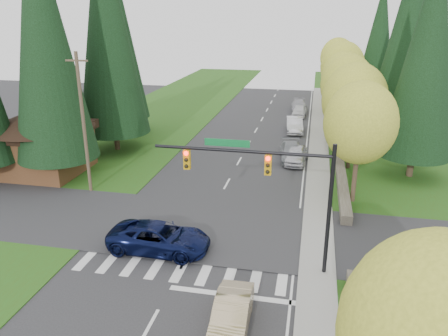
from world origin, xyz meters
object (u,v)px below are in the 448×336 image
(parked_car_a, at_px, (296,155))
(parked_car_e, at_px, (299,106))
(parked_car_d, at_px, (299,111))
(parked_car_c, at_px, (294,125))
(sedan_champagne, at_px, (231,315))
(parked_car_b, at_px, (292,152))
(suv_navy, at_px, (159,238))

(parked_car_a, bearing_deg, parked_car_e, 96.20)
(parked_car_d, bearing_deg, parked_car_e, 96.05)
(parked_car_a, height_order, parked_car_c, parked_car_c)
(parked_car_a, relative_size, parked_car_e, 0.88)
(sedan_champagne, bearing_deg, parked_car_a, 84.19)
(sedan_champagne, relative_size, parked_car_b, 0.85)
(parked_car_b, distance_m, parked_car_d, 17.49)
(suv_navy, relative_size, parked_car_a, 1.31)
(parked_car_a, distance_m, parked_car_d, 18.38)
(sedan_champagne, height_order, parked_car_d, parked_car_d)
(parked_car_c, relative_size, parked_car_e, 0.99)
(suv_navy, distance_m, parked_car_a, 17.81)
(parked_car_c, distance_m, parked_car_e, 11.01)
(sedan_champagne, distance_m, parked_car_a, 22.05)
(parked_car_c, bearing_deg, parked_car_d, 83.04)
(sedan_champagne, relative_size, parked_car_e, 0.85)
(parked_car_b, height_order, parked_car_c, parked_car_c)
(parked_car_c, bearing_deg, parked_car_b, -93.65)
(suv_navy, bearing_deg, sedan_champagne, -136.10)
(parked_car_d, height_order, parked_car_e, parked_car_e)
(suv_navy, xyz_separation_m, parked_car_e, (5.85, 38.15, -0.07))
(parked_car_c, height_order, parked_car_e, parked_car_c)
(sedan_champagne, distance_m, parked_car_d, 40.37)
(parked_car_d, bearing_deg, parked_car_b, -87.31)
(parked_car_c, xyz_separation_m, parked_car_d, (0.21, 7.77, -0.10))
(sedan_champagne, relative_size, parked_car_d, 1.01)
(suv_navy, height_order, parked_car_c, parked_car_c)
(sedan_champagne, bearing_deg, parked_car_d, 86.78)
(sedan_champagne, bearing_deg, parked_car_e, 87.16)
(parked_car_a, xyz_separation_m, parked_car_d, (-0.54, 18.37, -0.03))
(parked_car_b, height_order, parked_car_e, parked_car_b)
(parked_car_a, relative_size, parked_car_b, 0.87)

